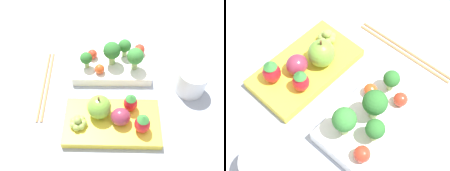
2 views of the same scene
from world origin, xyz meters
The scene contains 17 objects.
ground_plane centered at (0.00, 0.00, 0.00)m, with size 4.00×4.00×0.00m, color #939EB2.
bento_box_savoury centered at (-0.01, 0.08, 0.01)m, with size 0.19×0.12×0.02m.
bento_box_fruit centered at (-0.01, -0.08, 0.01)m, with size 0.21×0.11×0.02m.
broccoli_floret_0 centered at (0.04, 0.06, 0.06)m, with size 0.04×0.04×0.06m.
broccoli_floret_1 centered at (-0.01, 0.08, 0.06)m, with size 0.04×0.04×0.06m.
broccoli_floret_2 centered at (-0.07, 0.07, 0.05)m, with size 0.03×0.03×0.04m.
broccoli_floret_3 centered at (0.02, 0.11, 0.06)m, with size 0.03×0.03×0.05m.
cherry_tomato_0 centered at (-0.06, 0.10, 0.04)m, with size 0.02×0.02×0.02m.
cherry_tomato_1 centered at (0.06, 0.11, 0.04)m, with size 0.03×0.03×0.03m.
cherry_tomato_2 centered at (-0.04, 0.05, 0.04)m, with size 0.02×0.02×0.02m.
apple centered at (-0.04, -0.06, 0.04)m, with size 0.05×0.05×0.06m.
strawberry_0 centered at (0.03, -0.05, 0.04)m, with size 0.03×0.03×0.05m.
strawberry_1 centered at (0.05, -0.10, 0.04)m, with size 0.03×0.03×0.05m.
plum centered at (0.01, -0.08, 0.04)m, with size 0.04×0.04×0.04m.
grape_cluster centered at (-0.08, -0.09, 0.03)m, with size 0.04×0.04×0.03m.
drinking_cup centered at (0.17, 0.02, 0.03)m, with size 0.07×0.07×0.06m.
chopsticks_pair centered at (-0.17, 0.03, 0.00)m, with size 0.02×0.21×0.01m.
Camera 2 is at (0.25, 0.24, 0.58)m, focal length 60.00 mm.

